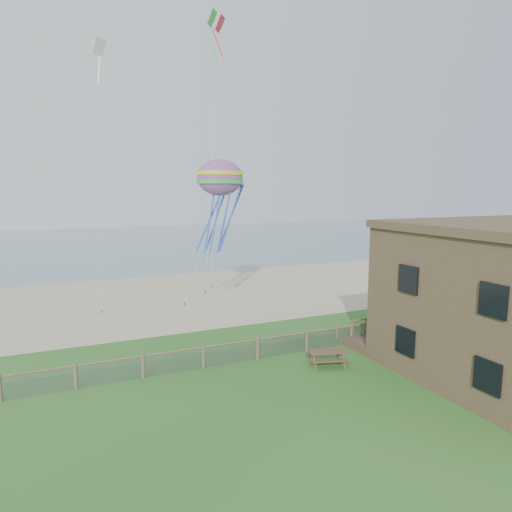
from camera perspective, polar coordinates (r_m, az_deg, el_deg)
The scene contains 10 objects.
ground at distance 19.98m, azimuth 7.68°, elevation -18.32°, with size 160.00×160.00×0.00m, color #275B1F.
sand_beach at distance 39.36m, azimuth -9.43°, elevation -4.97°, with size 72.00×20.00×0.02m, color tan.
ocean at distance 82.18m, azimuth -17.24°, elevation 1.62°, with size 160.00×68.00×0.02m, color slate.
chainlink_fence at distance 24.65m, azimuth 0.21°, elevation -11.60°, with size 36.20×0.20×1.25m, color brown, non-canonical shape.
motel_deck at distance 31.43m, azimuth 23.44°, elevation -8.47°, with size 15.00×2.00×0.50m, color brown.
picnic_table at distance 24.25m, azimuth 8.85°, elevation -12.42°, with size 1.90×1.44×0.80m, color brown, non-canonical shape.
octopus_kite at distance 32.93m, azimuth -4.47°, elevation 6.57°, with size 3.46×2.44×7.12m, color orange, non-canonical shape.
kite_white at distance 31.45m, azimuth -18.95°, elevation 22.37°, with size 1.01×0.70×2.30m, color white, non-canonical shape.
kite_red at distance 37.34m, azimuth -4.50°, elevation 25.95°, with size 1.16×0.70×2.56m, color red, non-canonical shape.
kite_green at distance 39.34m, azimuth -5.49°, elevation 26.09°, with size 1.20×0.70×3.26m, color green, non-canonical shape.
Camera 1 is at (-9.53, -15.14, 8.90)m, focal length 32.00 mm.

